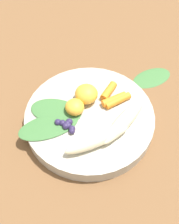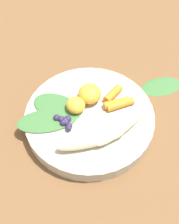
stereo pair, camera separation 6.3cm
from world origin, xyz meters
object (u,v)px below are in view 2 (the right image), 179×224
at_px(orange_segment_near, 76,105).
at_px(bowl, 89,119).
at_px(banana_peeled_left, 122,126).
at_px(banana_peeled_right, 91,140).
at_px(kale_leaf_stray, 162,86).

bearing_deg(orange_segment_near, bowl, -126.63).
distance_m(banana_peeled_left, banana_peeled_right, 0.07).
bearing_deg(banana_peeled_left, bowl, 108.58).
bearing_deg(bowl, kale_leaf_stray, -69.02).
relative_size(banana_peeled_left, banana_peeled_right, 1.00).
distance_m(bowl, kale_leaf_stray, 0.20).
distance_m(banana_peeled_left, orange_segment_near, 0.11).
relative_size(orange_segment_near, kale_leaf_stray, 0.39).
bearing_deg(kale_leaf_stray, banana_peeled_left, -144.28).
xyz_separation_m(banana_peeled_left, banana_peeled_right, (-0.02, 0.07, 0.00)).
xyz_separation_m(orange_segment_near, kale_leaf_stray, (0.05, -0.21, -0.04)).
bearing_deg(kale_leaf_stray, bowl, -165.65).
height_order(banana_peeled_right, orange_segment_near, same).
bearing_deg(orange_segment_near, banana_peeled_left, -129.45).
bearing_deg(banana_peeled_right, kale_leaf_stray, 30.18).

